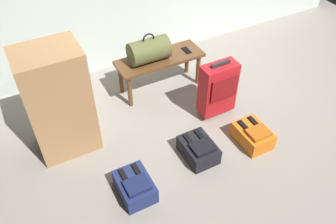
# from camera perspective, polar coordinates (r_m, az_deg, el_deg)

# --- Properties ---
(ground_plane) EXTENTS (6.60, 6.60, 0.00)m
(ground_plane) POSITION_cam_1_polar(r_m,az_deg,el_deg) (3.80, 8.52, -1.94)
(ground_plane) COLOR gray
(bench) EXTENTS (1.00, 0.36, 0.43)m
(bench) POSITION_cam_1_polar(r_m,az_deg,el_deg) (4.01, -1.34, 8.08)
(bench) COLOR brown
(bench) RESTS_ON ground
(duffel_bag_olive) EXTENTS (0.44, 0.26, 0.34)m
(duffel_bag_olive) POSITION_cam_1_polar(r_m,az_deg,el_deg) (3.86, -3.12, 10.00)
(duffel_bag_olive) COLOR #51562D
(duffel_bag_olive) RESTS_ON bench
(cell_phone) EXTENTS (0.07, 0.14, 0.01)m
(cell_phone) POSITION_cam_1_polar(r_m,az_deg,el_deg) (4.09, 3.01, 10.00)
(cell_phone) COLOR black
(cell_phone) RESTS_ON bench
(suitcase_upright_red) EXTENTS (0.38, 0.21, 0.67)m
(suitcase_upright_red) POSITION_cam_1_polar(r_m,az_deg,el_deg) (3.70, 8.13, 3.84)
(suitcase_upright_red) COLOR red
(suitcase_upright_red) RESTS_ON ground
(backpack_dark) EXTENTS (0.28, 0.38, 0.21)m
(backpack_dark) POSITION_cam_1_polar(r_m,az_deg,el_deg) (3.40, 5.00, -6.10)
(backpack_dark) COLOR black
(backpack_dark) RESTS_ON ground
(backpack_navy) EXTENTS (0.28, 0.38, 0.21)m
(backpack_navy) POSITION_cam_1_polar(r_m,az_deg,el_deg) (3.13, -5.40, -11.96)
(backpack_navy) COLOR navy
(backpack_navy) RESTS_ON ground
(backpack_orange) EXTENTS (0.28, 0.38, 0.21)m
(backpack_orange) POSITION_cam_1_polar(r_m,az_deg,el_deg) (3.61, 13.64, -3.69)
(backpack_orange) COLOR orange
(backpack_orange) RESTS_ON ground
(side_cabinet) EXTENTS (0.56, 0.44, 1.10)m
(side_cabinet) POSITION_cam_1_polar(r_m,az_deg,el_deg) (3.33, -17.43, 1.53)
(side_cabinet) COLOR #A87A4C
(side_cabinet) RESTS_ON ground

